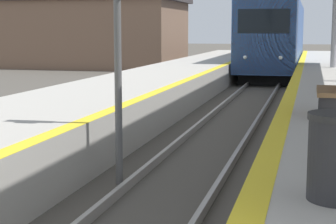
% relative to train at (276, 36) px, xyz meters
% --- Properties ---
extents(train, '(2.85, 18.66, 4.36)m').
position_rel_train_xyz_m(train, '(0.00, 0.00, 0.00)').
color(train, black).
rests_on(train, ground).
extents(signal_near, '(0.36, 0.31, 4.15)m').
position_rel_train_xyz_m(signal_near, '(-0.96, -25.84, 0.70)').
color(signal_near, '#595959').
rests_on(signal_near, ground).
extents(bench, '(0.44, 1.51, 0.92)m').
position_rel_train_xyz_m(bench, '(2.52, -23.90, -0.70)').
color(bench, brown).
rests_on(bench, platform_right).
extents(station_building, '(13.04, 8.00, 4.74)m').
position_rel_train_xyz_m(station_building, '(-12.98, 2.38, 0.17)').
color(station_building, brown).
rests_on(station_building, ground).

